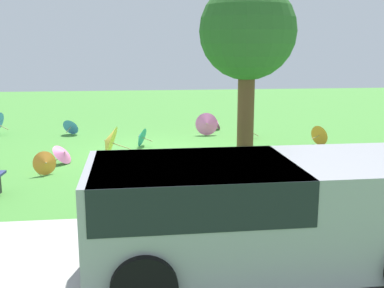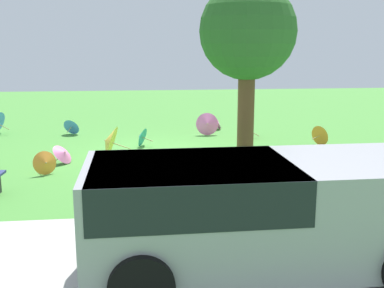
# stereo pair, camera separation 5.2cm
# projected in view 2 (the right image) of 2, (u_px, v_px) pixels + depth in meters

# --- Properties ---
(ground) EXTENTS (40.00, 40.00, 0.00)m
(ground) POSITION_uv_depth(u_px,v_px,m) (157.00, 154.00, 13.31)
(ground) COLOR #478C38
(road_strip) EXTENTS (40.00, 4.10, 0.01)m
(road_strip) POSITION_uv_depth(u_px,v_px,m) (179.00, 266.00, 6.50)
(road_strip) COLOR #B2AFA8
(road_strip) RESTS_ON ground
(van_dark) EXTENTS (4.62, 2.16, 1.53)m
(van_dark) POSITION_uv_depth(u_px,v_px,m) (248.00, 207.00, 6.19)
(van_dark) COLOR #99999E
(van_dark) RESTS_ON ground
(shade_tree) EXTENTS (2.46, 2.46, 4.61)m
(shade_tree) POSITION_uv_depth(u_px,v_px,m) (248.00, 34.00, 11.70)
(shade_tree) COLOR brown
(shade_tree) RESTS_ON ground
(parasol_pink_0) EXTENTS (0.59, 0.66, 0.53)m
(parasol_pink_0) POSITION_uv_depth(u_px,v_px,m) (217.00, 122.00, 17.30)
(parasol_pink_0) COLOR tan
(parasol_pink_0) RESTS_ON ground
(parasol_yellow_0) EXTENTS (0.90, 0.99, 0.94)m
(parasol_yellow_0) POSITION_uv_depth(u_px,v_px,m) (109.00, 142.00, 12.69)
(parasol_yellow_0) COLOR tan
(parasol_yellow_0) RESTS_ON ground
(parasol_red_0) EXTENTS (0.80, 0.83, 0.71)m
(parasol_red_0) POSITION_uv_depth(u_px,v_px,m) (244.00, 128.00, 15.53)
(parasol_red_0) COLOR tan
(parasol_red_0) RESTS_ON ground
(parasol_blue_2) EXTENTS (0.67, 0.58, 0.56)m
(parasol_blue_2) POSITION_uv_depth(u_px,v_px,m) (72.00, 126.00, 16.23)
(parasol_blue_2) COLOR tan
(parasol_blue_2) RESTS_ON ground
(parasol_pink_2) EXTENTS (0.79, 0.70, 0.79)m
(parasol_pink_2) POSITION_uv_depth(u_px,v_px,m) (207.00, 124.00, 16.07)
(parasol_pink_2) COLOR tan
(parasol_pink_2) RESTS_ON ground
(parasol_orange_0) EXTENTS (0.61, 0.55, 0.58)m
(parasol_orange_0) POSITION_uv_depth(u_px,v_px,m) (45.00, 163.00, 11.11)
(parasol_orange_0) COLOR tan
(parasol_orange_0) RESTS_ON ground
(parasol_pink_3) EXTENTS (0.67, 0.73, 0.54)m
(parasol_pink_3) POSITION_uv_depth(u_px,v_px,m) (64.00, 153.00, 12.17)
(parasol_pink_3) COLOR tan
(parasol_pink_3) RESTS_ON ground
(parasol_teal_3) EXTENTS (0.61, 0.65, 0.59)m
(parasol_teal_3) POSITION_uv_depth(u_px,v_px,m) (141.00, 137.00, 14.30)
(parasol_teal_3) COLOR tan
(parasol_teal_3) RESTS_ON ground
(parasol_orange_1) EXTENTS (0.62, 0.65, 0.63)m
(parasol_orange_1) POSITION_uv_depth(u_px,v_px,m) (321.00, 135.00, 14.43)
(parasol_orange_1) COLOR tan
(parasol_orange_1) RESTS_ON ground
(parasol_purple_1) EXTENTS (0.78, 0.89, 0.74)m
(parasol_purple_1) POSITION_uv_depth(u_px,v_px,m) (187.00, 172.00, 9.88)
(parasol_purple_1) COLOR tan
(parasol_purple_1) RESTS_ON ground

